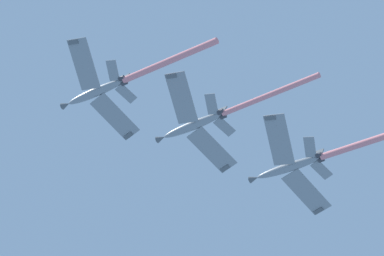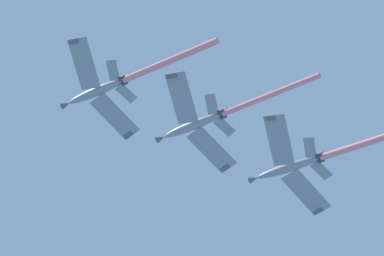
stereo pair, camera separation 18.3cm
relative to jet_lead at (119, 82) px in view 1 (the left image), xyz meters
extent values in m
ellipsoid|color=gray|center=(0.72, -4.63, 1.59)|extent=(3.38, 11.91, 5.13)
cone|color=#595E60|center=(1.69, -10.90, 3.74)|extent=(1.48, 2.06, 1.65)
ellipsoid|color=black|center=(0.99, -6.41, 2.83)|extent=(1.44, 3.06, 1.75)
cube|color=gray|center=(5.84, -3.10, 1.24)|extent=(9.64, 6.69, 1.34)
cube|color=#595E60|center=(9.85, -2.16, 1.26)|extent=(1.32, 1.88, 0.69)
cube|color=gray|center=(-4.63, -4.72, 1.24)|extent=(9.28, 4.28, 1.34)
cube|color=#595E60|center=(-8.73, -5.03, 1.26)|extent=(0.86, 1.80, 0.69)
cube|color=gray|center=(2.25, 0.40, -0.01)|extent=(4.01, 3.19, 0.73)
cube|color=gray|center=(-2.26, -0.30, -0.01)|extent=(3.83, 2.31, 0.73)
cube|color=#595E60|center=(-0.05, 0.31, 1.38)|extent=(0.66, 3.16, 3.42)
cylinder|color=#38383D|center=(0.33, 0.84, -0.36)|extent=(0.97, 1.31, 1.08)
cylinder|color=#38383D|center=(-0.56, 0.70, -0.36)|extent=(0.97, 1.31, 1.08)
cylinder|color=pink|center=(-1.48, 9.56, -3.37)|extent=(3.80, 17.73, 6.93)
ellipsoid|color=gray|center=(-13.18, 5.69, -1.60)|extent=(3.16, 11.91, 5.13)
cone|color=#595E60|center=(-12.33, -0.60, 0.54)|extent=(1.44, 2.04, 1.65)
ellipsoid|color=black|center=(-12.94, 3.91, -0.36)|extent=(1.38, 3.05, 1.75)
cube|color=gray|center=(-8.02, 7.12, -1.95)|extent=(9.65, 6.55, 1.34)
cube|color=#595E60|center=(-4.00, 7.99, -1.93)|extent=(1.29, 1.88, 0.69)
cube|color=gray|center=(-18.53, 5.70, -1.95)|extent=(9.33, 4.44, 1.34)
cube|color=#595E60|center=(-22.63, 5.47, -1.93)|extent=(0.89, 1.81, 0.69)
cube|color=gray|center=(-11.55, 10.69, -3.20)|extent=(4.01, 3.14, 0.73)
cube|color=gray|center=(-16.07, 10.08, -3.20)|extent=(3.86, 2.37, 0.73)
cube|color=#595E60|center=(-13.85, 10.64, -1.81)|extent=(0.60, 3.17, 3.42)
cylinder|color=#38383D|center=(-13.46, 11.16, -3.55)|extent=(0.95, 1.30, 1.08)
cylinder|color=#38383D|center=(-14.35, 11.04, -3.55)|extent=(0.95, 1.30, 1.08)
cylinder|color=pink|center=(-15.07, 19.70, -6.48)|extent=(3.22, 17.24, 6.60)
ellipsoid|color=gray|center=(-27.68, 14.84, -5.33)|extent=(3.44, 11.89, 5.20)
cone|color=#595E60|center=(-26.68, 8.59, -3.15)|extent=(1.49, 2.07, 1.66)
ellipsoid|color=black|center=(-27.39, 13.07, -4.08)|extent=(1.45, 3.06, 1.76)
cube|color=gray|center=(-22.56, 16.39, -5.69)|extent=(9.64, 6.72, 1.36)
cube|color=#595E60|center=(-18.56, 17.36, -5.67)|extent=(1.33, 1.88, 0.70)
cube|color=gray|center=(-33.03, 14.72, -5.69)|extent=(9.26, 4.23, 1.36)
cube|color=#595E60|center=(-37.12, 14.39, -5.67)|extent=(0.85, 1.79, 0.70)
cube|color=gray|center=(-26.17, 19.87, -6.96)|extent=(4.00, 3.20, 0.74)
cube|color=gray|center=(-30.68, 19.15, -6.96)|extent=(3.83, 2.29, 0.74)
cube|color=#595E60|center=(-28.47, 19.77, -5.57)|extent=(0.68, 3.17, 3.43)
cylinder|color=#38383D|center=(-28.09, 20.29, -7.32)|extent=(0.98, 1.32, 1.08)
cylinder|color=#38383D|center=(-28.98, 20.15, -7.32)|extent=(0.98, 1.32, 1.08)
cylinder|color=pink|center=(-30.09, 29.91, -10.70)|extent=(4.17, 19.52, 7.66)
camera|label=1|loc=(24.28, 33.45, -139.21)|focal=80.51mm
camera|label=2|loc=(24.39, 33.30, -139.21)|focal=80.51mm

